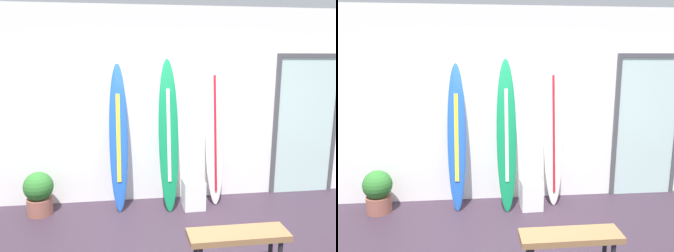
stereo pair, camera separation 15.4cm
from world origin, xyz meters
TOP-DOWN VIEW (x-y plane):
  - ground at (0.00, 0.00)m, footprint 8.00×8.00m
  - wall_back at (0.00, 1.30)m, footprint 7.20×0.20m
  - surfboard_cobalt at (-0.67, 0.96)m, footprint 0.26×0.42m
  - surfboard_emerald at (0.02, 0.92)m, footprint 0.29×0.49m
  - surfboard_ivory at (0.70, 1.00)m, footprint 0.28×0.34m
  - display_block_left at (0.36, 0.81)m, footprint 0.30×0.30m
  - glass_door at (2.18, 1.18)m, footprint 1.03×0.06m
  - potted_plant at (-1.75, 0.89)m, footprint 0.39×0.39m
  - bench at (0.46, -0.73)m, footprint 0.96×0.28m

SIDE VIEW (x-z plane):
  - ground at x=0.00m, z-range -0.04..0.00m
  - display_block_left at x=0.36m, z-range 0.00..0.40m
  - potted_plant at x=-1.75m, z-range 0.02..0.61m
  - bench at x=0.46m, z-range 0.16..0.63m
  - surfboard_cobalt at x=-0.67m, z-range -0.01..2.02m
  - surfboard_ivory at x=0.70m, z-range -0.01..2.04m
  - surfboard_emerald at x=0.02m, z-range 0.00..2.09m
  - glass_door at x=2.18m, z-range 0.03..2.19m
  - wall_back at x=0.00m, z-range 0.00..2.80m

